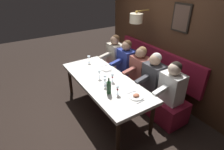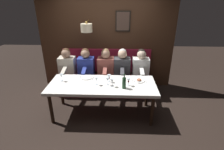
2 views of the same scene
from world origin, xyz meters
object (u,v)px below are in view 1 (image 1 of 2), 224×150
Objects in this scene: dining_table at (104,83)px; diner_nearest at (172,84)px; wine_glass_1 at (89,58)px; diner_near at (154,73)px; wine_glass_5 at (105,77)px; diner_middle at (140,66)px; diner_farthest at (115,51)px; wine_glass_4 at (99,73)px; wine_bottle at (109,88)px; wine_glass_0 at (118,88)px; wine_glass_3 at (112,76)px; wine_glass_2 at (105,81)px; diner_far at (126,58)px.

diner_nearest reaches higher than dining_table.
wine_glass_1 is at bearing 113.96° from diner_nearest.
wine_glass_5 is (-0.92, 0.31, 0.04)m from diner_near.
diner_middle and diner_farthest have the same top height.
diner_middle reaches higher than wine_glass_4.
diner_farthest reaches higher than wine_glass_4.
wine_glass_1 is 1.34m from wine_bottle.
wine_bottle is (-0.27, -1.31, -0.00)m from wine_glass_1.
wine_bottle is at bearing 157.20° from diner_nearest.
wine_bottle is (-1.05, -0.43, 0.04)m from diner_middle.
wine_glass_5 is (-0.15, -0.98, 0.00)m from wine_glass_1.
diner_farthest reaches higher than wine_glass_1.
diner_farthest is 4.82× the size of wine_glass_0.
dining_table is 0.22m from wine_glass_5.
wine_glass_3 is at bearing -125.25° from diner_farthest.
dining_table is 13.47× the size of wine_glass_2.
diner_middle is 4.82× the size of wine_glass_0.
wine_glass_3 is 0.41m from wine_bottle.
wine_glass_3 is at bearing 19.20° from wine_glass_2.
diner_far is (0.00, 1.37, 0.00)m from diner_nearest.
dining_table is 0.89m from wine_glass_1.
diner_farthest is at bearing 90.00° from diner_near.
wine_glass_4 and wine_glass_5 have the same top height.
dining_table is 1.26m from diner_nearest.
wine_glass_4 is (-0.93, 0.53, 0.04)m from diner_near.
diner_farthest is at bearing 42.93° from wine_glass_4.
dining_table is 13.47× the size of wine_glass_1.
diner_middle and diner_far have the same top height.
diner_farthest reaches higher than wine_glass_2.
wine_glass_2 is (-0.05, 0.33, 0.00)m from wine_glass_0.
wine_bottle reaches higher than dining_table.
diner_nearest is 1.92m from wine_glass_1.
diner_nearest and diner_near have the same top height.
diner_nearest and diner_farthest have the same top height.
diner_nearest is 4.82× the size of wine_glass_0.
diner_far reaches higher than wine_bottle.
wine_glass_3 is 0.55× the size of wine_bottle.
wine_glass_4 is (-0.14, 0.25, 0.00)m from wine_glass_3.
wine_glass_1 is 1.00× the size of wine_glass_2.
diner_far reaches higher than wine_glass_4.
diner_far is at bearing 47.56° from wine_glass_0.
wine_glass_0 is (-0.94, -1.51, 0.04)m from diner_farthest.
diner_farthest is 4.82× the size of wine_glass_4.
wine_glass_4 is 0.55× the size of wine_bottle.
diner_middle is at bearing -48.43° from wine_glass_1.
diner_middle reaches higher than wine_glass_2.
wine_glass_1 is at bearing 81.60° from wine_glass_5.
wine_glass_0 is 1.00× the size of wine_glass_5.
wine_glass_4 is at bearing -100.93° from wine_glass_1.
wine_glass_2 is at bearing -144.83° from diner_far.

